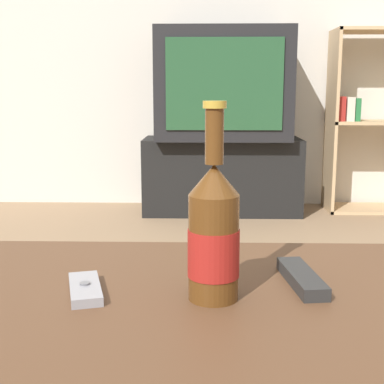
{
  "coord_description": "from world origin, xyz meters",
  "views": [
    {
      "loc": [
        0.07,
        -0.68,
        0.78
      ],
      "look_at": [
        0.04,
        0.36,
        0.59
      ],
      "focal_mm": 50.0,
      "sensor_mm": 36.0,
      "label": 1
    }
  ],
  "objects": [
    {
      "name": "remote_control",
      "position": [
        0.22,
        0.12,
        0.5
      ],
      "size": [
        0.06,
        0.16,
        0.02
      ],
      "rotation": [
        0.0,
        0.0,
        0.13
      ],
      "color": "#282828",
      "rests_on": "coffee_table"
    },
    {
      "name": "television",
      "position": [
        0.17,
        2.74,
        0.82
      ],
      "size": [
        0.82,
        0.59,
        0.67
      ],
      "color": "black",
      "rests_on": "tv_stand"
    },
    {
      "name": "coffee_table",
      "position": [
        0.0,
        0.0,
        0.41
      ],
      "size": [
        1.15,
        0.69,
        0.49
      ],
      "color": "brown",
      "rests_on": "ground_plane"
    },
    {
      "name": "tv_stand",
      "position": [
        0.17,
        2.74,
        0.24
      ],
      "size": [
        1.0,
        0.41,
        0.48
      ],
      "color": "black",
      "rests_on": "ground_plane"
    },
    {
      "name": "bookshelf",
      "position": [
        1.1,
        2.81,
        0.59
      ],
      "size": [
        0.52,
        0.3,
        1.16
      ],
      "color": "tan",
      "rests_on": "ground_plane"
    },
    {
      "name": "back_wall",
      "position": [
        0.0,
        3.02,
        1.3
      ],
      "size": [
        8.0,
        0.05,
        2.6
      ],
      "color": "beige",
      "rests_on": "ground_plane"
    },
    {
      "name": "cell_phone",
      "position": [
        -0.11,
        0.07,
        0.49
      ],
      "size": [
        0.08,
        0.13,
        0.02
      ],
      "rotation": [
        0.0,
        0.0,
        0.28
      ],
      "color": "gray",
      "rests_on": "coffee_table"
    },
    {
      "name": "beer_bottle",
      "position": [
        0.08,
        0.06,
        0.58
      ],
      "size": [
        0.07,
        0.07,
        0.28
      ],
      "color": "#563314",
      "rests_on": "coffee_table"
    }
  ]
}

